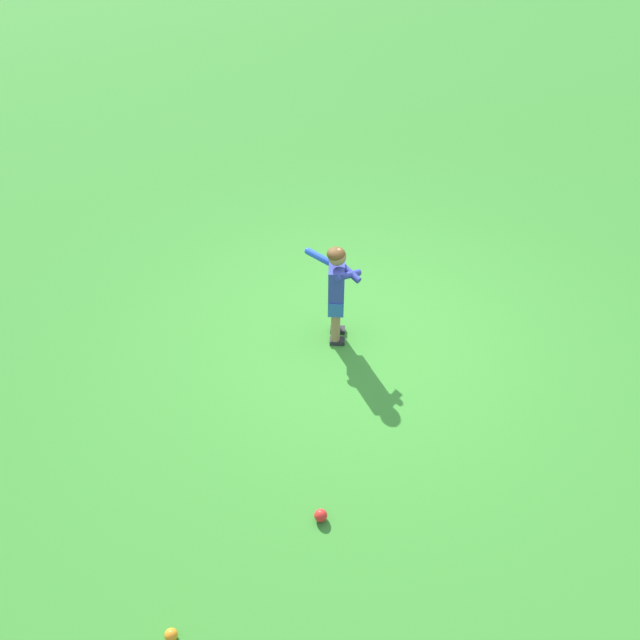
{
  "coord_description": "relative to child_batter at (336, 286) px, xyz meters",
  "views": [
    {
      "loc": [
        -2.19,
        4.31,
        4.33
      ],
      "look_at": [
        0.17,
        0.46,
        0.45
      ],
      "focal_mm": 35.58,
      "sensor_mm": 36.0,
      "label": 1
    }
  ],
  "objects": [
    {
      "name": "ground_plane",
      "position": [
        -0.18,
        -0.15,
        -0.65
      ],
      "size": [
        40.0,
        40.0,
        0.0
      ],
      "primitive_type": "plane",
      "color": "#38842D"
    },
    {
      "name": "child_batter",
      "position": [
        0.0,
        0.0,
        0.0
      ],
      "size": [
        0.64,
        0.33,
        1.08
      ],
      "color": "#232328",
      "rests_on": "ground"
    },
    {
      "name": "play_ball_midfield",
      "position": [
        -0.59,
        3.13,
        -0.61
      ],
      "size": [
        0.09,
        0.09,
        0.09
      ],
      "primitive_type": "sphere",
      "color": "orange",
      "rests_on": "ground"
    },
    {
      "name": "play_ball_far_right",
      "position": [
        -0.96,
        1.86,
        -0.6
      ],
      "size": [
        0.1,
        0.1,
        0.1
      ],
      "primitive_type": "sphere",
      "color": "red",
      "rests_on": "ground"
    }
  ]
}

